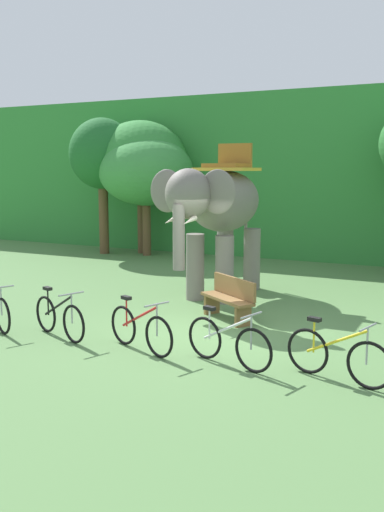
{
  "coord_description": "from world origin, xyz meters",
  "views": [
    {
      "loc": [
        4.39,
        -9.76,
        3.11
      ],
      "look_at": [
        -0.96,
        1.0,
        1.3
      ],
      "focal_mm": 40.09,
      "sensor_mm": 36.0,
      "label": 1
    }
  ],
  "objects_px": {
    "elephant": "(220,208)",
    "wooden_bench": "(230,297)",
    "bike_white": "(228,342)",
    "bike_yellow": "(337,356)",
    "bike_black": "(59,317)",
    "bike_red": "(140,329)",
    "tree_center_left": "(146,172)",
    "tree_far_right": "(102,155)",
    "tree_right": "(141,162)"
  },
  "relations": [
    {
      "from": "elephant",
      "to": "wooden_bench",
      "type": "xyz_separation_m",
      "value": [
        1.09,
        -1.94,
        -1.72
      ]
    },
    {
      "from": "bike_white",
      "to": "bike_yellow",
      "type": "relative_size",
      "value": 1.0
    },
    {
      "from": "elephant",
      "to": "bike_black",
      "type": "relative_size",
      "value": 2.56
    },
    {
      "from": "bike_black",
      "to": "bike_red",
      "type": "xyz_separation_m",
      "value": [
        1.78,
        -0.01,
        0.0
      ]
    },
    {
      "from": "tree_center_left",
      "to": "elephant",
      "type": "bearing_deg",
      "value": -44.98
    },
    {
      "from": "elephant",
      "to": "wooden_bench",
      "type": "relative_size",
      "value": 2.82
    },
    {
      "from": "tree_far_right",
      "to": "bike_black",
      "type": "relative_size",
      "value": 3.09
    },
    {
      "from": "tree_right",
      "to": "wooden_bench",
      "type": "xyz_separation_m",
      "value": [
        6.75,
        -7.54,
        -2.93
      ]
    },
    {
      "from": "bike_red",
      "to": "bike_white",
      "type": "distance_m",
      "value": 1.65
    },
    {
      "from": "bike_black",
      "to": "bike_white",
      "type": "xyz_separation_m",
      "value": [
        3.44,
        -0.03,
        0.0
      ]
    },
    {
      "from": "tree_right",
      "to": "tree_center_left",
      "type": "relative_size",
      "value": 1.14
    },
    {
      "from": "tree_center_left",
      "to": "bike_red",
      "type": "height_order",
      "value": "tree_center_left"
    },
    {
      "from": "tree_right",
      "to": "bike_black",
      "type": "distance_m",
      "value": 11.47
    },
    {
      "from": "tree_right",
      "to": "bike_yellow",
      "type": "xyz_separation_m",
      "value": [
        9.55,
        -10.11,
        -3.02
      ]
    },
    {
      "from": "tree_far_right",
      "to": "bike_white",
      "type": "distance_m",
      "value": 13.49
    },
    {
      "from": "bike_yellow",
      "to": "wooden_bench",
      "type": "xyz_separation_m",
      "value": [
        -2.8,
        2.56,
        0.09
      ]
    },
    {
      "from": "tree_right",
      "to": "wooden_bench",
      "type": "distance_m",
      "value": 10.54
    },
    {
      "from": "bike_white",
      "to": "bike_yellow",
      "type": "distance_m",
      "value": 1.72
    },
    {
      "from": "bike_black",
      "to": "wooden_bench",
      "type": "distance_m",
      "value": 3.52
    },
    {
      "from": "tree_right",
      "to": "tree_far_right",
      "type": "bearing_deg",
      "value": -149.02
    },
    {
      "from": "tree_center_left",
      "to": "bike_black",
      "type": "relative_size",
      "value": 2.66
    },
    {
      "from": "bike_red",
      "to": "bike_black",
      "type": "bearing_deg",
      "value": 179.64
    },
    {
      "from": "bike_black",
      "to": "bike_white",
      "type": "distance_m",
      "value": 3.44
    },
    {
      "from": "bike_red",
      "to": "wooden_bench",
      "type": "xyz_separation_m",
      "value": [
        0.57,
        2.63,
        0.09
      ]
    },
    {
      "from": "tree_center_left",
      "to": "bike_yellow",
      "type": "relative_size",
      "value": 2.59
    },
    {
      "from": "wooden_bench",
      "to": "tree_center_left",
      "type": "bearing_deg",
      "value": 131.38
    },
    {
      "from": "tree_right",
      "to": "bike_yellow",
      "type": "relative_size",
      "value": 2.96
    },
    {
      "from": "bike_yellow",
      "to": "wooden_bench",
      "type": "relative_size",
      "value": 1.13
    },
    {
      "from": "bike_white",
      "to": "bike_black",
      "type": "bearing_deg",
      "value": 179.55
    },
    {
      "from": "tree_far_right",
      "to": "bike_white",
      "type": "height_order",
      "value": "tree_far_right"
    },
    {
      "from": "elephant",
      "to": "bike_black",
      "type": "distance_m",
      "value": 5.06
    },
    {
      "from": "tree_center_left",
      "to": "bike_yellow",
      "type": "height_order",
      "value": "tree_center_left"
    },
    {
      "from": "wooden_bench",
      "to": "elephant",
      "type": "bearing_deg",
      "value": 119.31
    },
    {
      "from": "elephant",
      "to": "bike_yellow",
      "type": "bearing_deg",
      "value": -49.18
    },
    {
      "from": "tree_far_right",
      "to": "wooden_bench",
      "type": "bearing_deg",
      "value": -40.59
    },
    {
      "from": "tree_right",
      "to": "wooden_bench",
      "type": "height_order",
      "value": "tree_right"
    },
    {
      "from": "elephant",
      "to": "bike_yellow",
      "type": "xyz_separation_m",
      "value": [
        3.89,
        -4.5,
        -1.82
      ]
    },
    {
      "from": "tree_center_left",
      "to": "tree_far_right",
      "type": "bearing_deg",
      "value": -169.76
    },
    {
      "from": "tree_far_right",
      "to": "tree_center_left",
      "type": "height_order",
      "value": "tree_far_right"
    },
    {
      "from": "tree_center_left",
      "to": "elephant",
      "type": "xyz_separation_m",
      "value": [
        5.19,
        -5.18,
        -0.85
      ]
    },
    {
      "from": "tree_far_right",
      "to": "bike_black",
      "type": "height_order",
      "value": "tree_far_right"
    },
    {
      "from": "tree_far_right",
      "to": "elephant",
      "type": "height_order",
      "value": "tree_far_right"
    },
    {
      "from": "tree_far_right",
      "to": "tree_center_left",
      "type": "distance_m",
      "value": 1.81
    },
    {
      "from": "tree_far_right",
      "to": "bike_yellow",
      "type": "relative_size",
      "value": 3.01
    },
    {
      "from": "tree_far_right",
      "to": "tree_right",
      "type": "xyz_separation_m",
      "value": [
        1.21,
        0.73,
        -0.26
      ]
    },
    {
      "from": "tree_far_right",
      "to": "tree_right",
      "type": "height_order",
      "value": "tree_far_right"
    },
    {
      "from": "tree_right",
      "to": "bike_red",
      "type": "height_order",
      "value": "tree_right"
    },
    {
      "from": "tree_right",
      "to": "bike_white",
      "type": "relative_size",
      "value": 2.97
    },
    {
      "from": "elephant",
      "to": "bike_yellow",
      "type": "distance_m",
      "value": 6.22
    },
    {
      "from": "bike_white",
      "to": "wooden_bench",
      "type": "distance_m",
      "value": 2.86
    }
  ]
}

